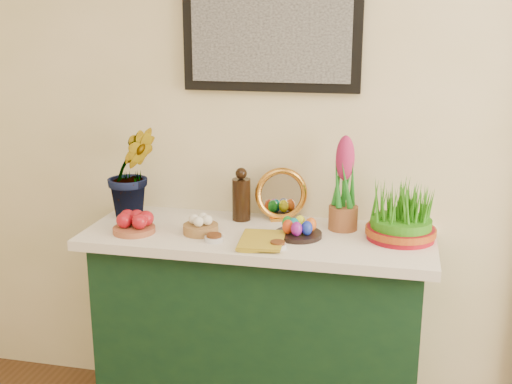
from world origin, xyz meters
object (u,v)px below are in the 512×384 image
(sideboard, at_px, (259,336))
(mirror, at_px, (281,195))
(hyacinth_green, at_px, (132,158))
(wheatgrass_sabzeh, at_px, (402,215))
(book, at_px, (240,239))

(sideboard, bearing_deg, mirror, 72.72)
(sideboard, xyz_separation_m, hyacinth_green, (-0.58, 0.09, 0.73))
(sideboard, distance_m, hyacinth_green, 0.93)
(mirror, distance_m, wheatgrass_sabzeh, 0.52)
(book, bearing_deg, wheatgrass_sabzeh, 12.07)
(sideboard, height_order, book, book)
(sideboard, height_order, hyacinth_green, hyacinth_green)
(mirror, relative_size, book, 1.02)
(mirror, height_order, book, mirror)
(mirror, xyz_separation_m, book, (-0.10, -0.33, -0.09))
(hyacinth_green, xyz_separation_m, wheatgrass_sabzeh, (1.14, -0.05, -0.16))
(mirror, bearing_deg, hyacinth_green, -171.47)
(mirror, height_order, wheatgrass_sabzeh, mirror)
(mirror, bearing_deg, sideboard, -107.28)
(wheatgrass_sabzeh, bearing_deg, hyacinth_green, 177.47)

